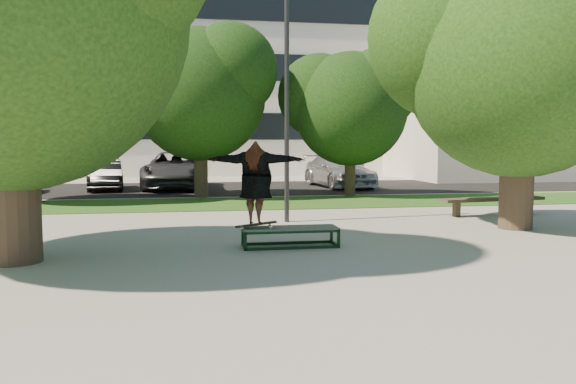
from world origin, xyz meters
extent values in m
plane|color=gray|center=(0.00, 0.00, 0.00)|extent=(120.00, 120.00, 0.00)
cube|color=#214D16|center=(1.00, 9.50, 0.01)|extent=(30.00, 4.00, 0.02)
cube|color=black|center=(0.00, 16.00, 0.01)|extent=(40.00, 8.00, 0.01)
cylinder|color=#38281E|center=(-4.20, 1.00, 1.60)|extent=(0.84, 0.84, 3.20)
sphere|color=#17370F|center=(-4.20, 1.00, 4.07)|extent=(5.80, 5.80, 5.80)
cylinder|color=#38281E|center=(6.00, 3.00, 1.50)|extent=(0.76, 0.76, 3.00)
sphere|color=#17370F|center=(6.00, 3.00, 3.78)|extent=(5.20, 5.20, 5.20)
sphere|color=#17370F|center=(4.70, 3.78, 4.43)|extent=(3.90, 3.90, 3.90)
cylinder|color=#38281E|center=(-6.50, 11.00, 1.40)|extent=(0.44, 0.44, 2.80)
sphere|color=black|center=(-6.50, 11.00, 3.46)|extent=(4.40, 4.40, 4.40)
sphere|color=black|center=(-7.60, 11.66, 4.01)|extent=(3.30, 3.30, 3.30)
sphere|color=black|center=(-5.51, 10.56, 4.23)|extent=(3.08, 3.08, 3.08)
cylinder|color=#38281E|center=(-1.00, 12.00, 1.50)|extent=(0.50, 0.50, 3.00)
sphere|color=black|center=(-1.00, 12.00, 3.72)|extent=(4.80, 4.80, 4.80)
sphere|color=black|center=(-2.20, 12.72, 4.32)|extent=(3.60, 3.60, 3.60)
sphere|color=black|center=(0.08, 11.52, 4.56)|extent=(3.36, 3.36, 3.36)
cylinder|color=#38281E|center=(4.50, 11.50, 1.30)|extent=(0.40, 0.40, 2.60)
sphere|color=black|center=(4.50, 11.50, 3.23)|extent=(4.20, 4.20, 4.20)
sphere|color=black|center=(3.45, 12.13, 3.75)|extent=(3.15, 3.15, 3.15)
sphere|color=black|center=(5.45, 11.08, 3.96)|extent=(2.94, 2.94, 2.94)
cylinder|color=#2D2D30|center=(1.00, 5.00, 3.00)|extent=(0.12, 0.12, 6.00)
cube|color=silver|center=(-2.00, 32.00, 8.00)|extent=(30.00, 14.00, 16.00)
cube|color=black|center=(-2.00, 24.94, 3.00)|extent=(27.60, 0.12, 1.60)
cube|color=black|center=(-2.00, 24.94, 6.50)|extent=(27.60, 0.12, 1.60)
cube|color=black|center=(-2.00, 24.94, 10.00)|extent=(27.60, 0.12, 1.60)
cube|color=silver|center=(18.00, 22.00, 4.00)|extent=(15.00, 10.00, 8.00)
cube|color=#475147|center=(0.49, 1.63, 0.36)|extent=(1.80, 0.60, 0.03)
cylinder|color=white|center=(-0.43, 1.55, 0.40)|extent=(0.06, 0.03, 0.06)
cylinder|color=white|center=(-0.43, 1.71, 0.40)|extent=(0.06, 0.03, 0.06)
cylinder|color=white|center=(0.11, 1.55, 0.40)|extent=(0.06, 0.03, 0.06)
cylinder|color=white|center=(0.11, 1.71, 0.40)|extent=(0.06, 0.03, 0.06)
cube|color=black|center=(-0.16, 1.63, 0.44)|extent=(0.78, 0.20, 0.10)
imported|color=#573025|center=(-0.16, 1.63, 1.23)|extent=(1.96, 1.16, 1.55)
imported|color=#1A5C64|center=(-4.29, 1.56, 0.95)|extent=(0.70, 0.46, 1.90)
cube|color=#443629|center=(5.64, 5.20, 0.21)|extent=(0.18, 0.18, 0.42)
cube|color=#443629|center=(7.92, 5.51, 0.21)|extent=(0.18, 0.18, 0.42)
cube|color=#443629|center=(6.78, 5.35, 0.44)|extent=(3.16, 0.85, 0.08)
imported|color=silver|center=(-8.41, 14.29, 0.64)|extent=(1.62, 3.82, 1.29)
imported|color=black|center=(-5.00, 15.92, 0.65)|extent=(2.04, 4.14, 1.31)
imported|color=#515155|center=(-2.00, 16.21, 0.81)|extent=(2.83, 5.89, 1.62)
imported|color=#B6B5BB|center=(5.23, 15.86, 0.73)|extent=(2.66, 5.26, 1.46)
camera|label=1|loc=(-1.32, -8.73, 1.94)|focal=35.00mm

